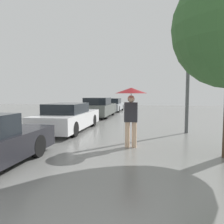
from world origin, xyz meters
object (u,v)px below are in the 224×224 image
object	(u,v)px
pedestrian	(131,101)
parked_car_farthest	(112,105)
street_lamp	(188,70)
parked_car_third	(98,108)
parked_car_second	(68,118)

from	to	relation	value
pedestrian	parked_car_farthest	world-z (taller)	pedestrian
pedestrian	street_lamp	xyz separation A→B (m)	(2.04, 2.82, 1.19)
parked_car_third	street_lamp	bearing A→B (deg)	-47.17
parked_car_third	pedestrian	bearing A→B (deg)	-69.85
pedestrian	parked_car_third	xyz separation A→B (m)	(-3.05, 8.31, -0.76)
pedestrian	street_lamp	distance (m)	3.68
parked_car_second	parked_car_third	world-z (taller)	parked_car_third
pedestrian	parked_car_second	xyz separation A→B (m)	(-2.98, 2.54, -0.82)
street_lamp	parked_car_third	bearing A→B (deg)	132.83
pedestrian	parked_car_third	world-z (taller)	pedestrian
parked_car_second	parked_car_third	distance (m)	5.77
parked_car_third	street_lamp	distance (m)	7.73
street_lamp	parked_car_second	bearing A→B (deg)	-176.80
parked_car_third	parked_car_farthest	xyz separation A→B (m)	(0.07, 5.07, -0.07)
parked_car_farthest	street_lamp	distance (m)	11.86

